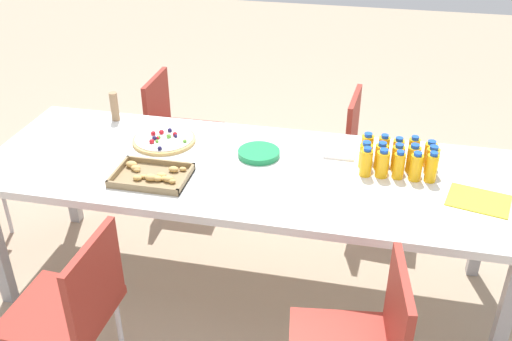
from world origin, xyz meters
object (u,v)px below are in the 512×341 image
Objects in this scene: juice_bottle_2 at (398,151)px; juice_bottle_7 at (398,158)px; party_table at (247,177)px; cardboard_tube at (114,106)px; chair_near_left at (370,149)px; juice_bottle_11 at (416,167)px; juice_bottle_8 at (381,156)px; chair_far_right at (73,306)px; napkin_stack at (340,152)px; juice_bottle_12 at (399,165)px; paper_folder at (479,200)px; juice_bottle_1 at (413,151)px; juice_bottle_6 at (413,159)px; juice_bottle_5 at (432,161)px; juice_bottle_3 at (383,149)px; juice_bottle_10 at (432,168)px; juice_bottle_9 at (366,155)px; juice_bottle_13 at (382,164)px; juice_bottle_4 at (367,147)px; chair_near_right at (176,127)px; juice_bottle_14 at (366,162)px; fruit_pizza at (164,139)px; plate_stack at (259,153)px; snack_tray at (152,176)px.

juice_bottle_7 reaches higher than juice_bottle_2.
cardboard_tube reaches higher than party_table.
juice_bottle_11 is at bearing 20.51° from chair_near_left.
chair_far_right is at bearing 39.47° from juice_bottle_8.
juice_bottle_2 is 0.89× the size of napkin_stack.
juice_bottle_12 is at bearing 14.78° from chair_near_left.
juice_bottle_11 is 0.55× the size of paper_folder.
juice_bottle_1 is 1.05× the size of juice_bottle_6.
juice_bottle_5 is 1.00× the size of juice_bottle_6.
party_table is 0.72m from juice_bottle_12.
paper_folder is at bearing 147.64° from juice_bottle_3.
juice_bottle_10 is (-0.28, 0.72, 0.31)m from chair_near_left.
juice_bottle_10 is (-0.30, 0.07, 0.01)m from juice_bottle_9.
juice_bottle_3 is 1.03× the size of juice_bottle_13.
juice_bottle_11 is at bearing 94.20° from juice_bottle_1.
juice_bottle_4 is 0.17m from juice_bottle_7.
juice_bottle_1 reaches higher than juice_bottle_13.
party_table is at bearing 14.20° from juice_bottle_1.
juice_bottle_1 reaches higher than chair_near_right.
juice_bottle_11 reaches higher than party_table.
juice_bottle_1 is at bearing -153.12° from juice_bottle_8.
juice_bottle_1 is 1.13× the size of juice_bottle_9.
juice_bottle_9 is 0.24m from juice_bottle_11.
cardboard_tube is at bearing -12.68° from juice_bottle_14.
party_table is 9.86× the size of paper_folder.
juice_bottle_12 reaches higher than chair_far_right.
juice_bottle_6 reaches higher than juice_bottle_8.
juice_bottle_9 is (-0.55, -0.12, 0.12)m from party_table.
fruit_pizza is at bearing -8.81° from paper_folder.
juice_bottle_7 is at bearing -179.51° from plate_stack.
juice_bottle_8 is 0.43× the size of fruit_pizza.
juice_bottle_6 is 0.15m from juice_bottle_8.
juice_bottle_8 is 0.96× the size of juice_bottle_14.
fruit_pizza is 0.51m from plate_stack.
juice_bottle_5 is at bearing 65.34° from chair_near_right.
juice_bottle_6 is (-1.30, -0.95, 0.31)m from chair_far_right.
plate_stack is (0.59, 0.00, -0.05)m from juice_bottle_8.
juice_bottle_13 reaches higher than napkin_stack.
juice_bottle_6 is at bearing -41.70° from juice_bottle_10.
paper_folder is at bearing 147.80° from juice_bottle_10.
cardboard_tube reaches higher than paper_folder.
juice_bottle_1 is at bearing 173.93° from napkin_stack.
juice_bottle_4 is 0.54× the size of paper_folder.
juice_bottle_6 is at bearing -164.74° from snack_tray.
party_table is 18.30× the size of juice_bottle_12.
chair_near_left is at bearing -32.42° from chair_far_right.
juice_bottle_12 is 0.86× the size of cardboard_tube.
chair_near_left is 0.77m from juice_bottle_5.
juice_bottle_12 is at bearing -177.83° from juice_bottle_13.
plate_stack is at bearing -105.87° from party_table.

